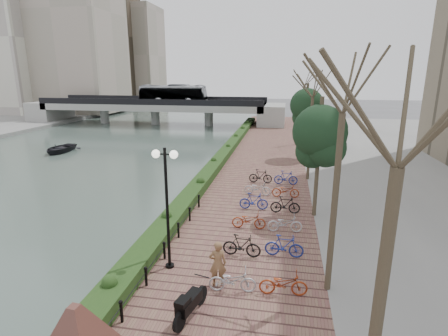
% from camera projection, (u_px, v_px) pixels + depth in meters
% --- Properties ---
extents(ground, '(220.00, 220.00, 0.00)m').
position_uv_depth(ground, '(99.00, 310.00, 12.40)').
color(ground, '#59595B').
rests_on(ground, ground).
extents(river_water, '(30.00, 130.00, 0.02)m').
position_uv_depth(river_water, '(91.00, 149.00, 38.70)').
color(river_water, '#43544A').
rests_on(river_water, ground).
extents(promenade, '(8.00, 75.00, 0.50)m').
position_uv_depth(promenade, '(256.00, 174.00, 28.29)').
color(promenade, brown).
rests_on(promenade, ground).
extents(hedge, '(1.10, 56.00, 0.60)m').
position_uv_depth(hedge, '(220.00, 159.00, 31.09)').
color(hedge, '#153312').
rests_on(hedge, promenade).
extents(chain_fence, '(0.10, 14.10, 0.70)m').
position_uv_depth(chain_fence, '(156.00, 263.00, 13.84)').
color(chain_fence, black).
rests_on(chain_fence, promenade).
extents(lamppost, '(1.02, 0.32, 4.96)m').
position_uv_depth(lamppost, '(166.00, 183.00, 13.33)').
color(lamppost, black).
rests_on(lamppost, promenade).
extents(motorcycle, '(0.96, 1.83, 1.10)m').
position_uv_depth(motorcycle, '(191.00, 302.00, 11.20)').
color(motorcycle, black).
rests_on(motorcycle, promenade).
extents(pedestrian, '(0.72, 0.56, 1.76)m').
position_uv_depth(pedestrian, '(218.00, 263.00, 12.81)').
color(pedestrian, brown).
rests_on(pedestrian, promenade).
extents(bicycle_parking, '(2.40, 14.69, 1.00)m').
position_uv_depth(bicycle_parking, '(268.00, 213.00, 18.55)').
color(bicycle_parking, '#B1B1B7').
rests_on(bicycle_parking, promenade).
extents(street_trees, '(3.20, 37.12, 6.80)m').
position_uv_depth(street_trees, '(313.00, 146.00, 22.13)').
color(street_trees, '#372E20').
rests_on(street_trees, promenade).
extents(bridge, '(36.00, 10.77, 6.50)m').
position_uv_depth(bridge, '(159.00, 104.00, 56.71)').
color(bridge, gray).
rests_on(bridge, ground).
extents(boat, '(3.17, 4.36, 0.89)m').
position_uv_depth(boat, '(60.00, 148.00, 37.02)').
color(boat, black).
rests_on(boat, river_water).
extents(far_buildings, '(35.00, 38.00, 38.00)m').
position_uv_depth(far_buildings, '(72.00, 37.00, 77.88)').
color(far_buildings, '#A49789').
rests_on(far_buildings, far_bank).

